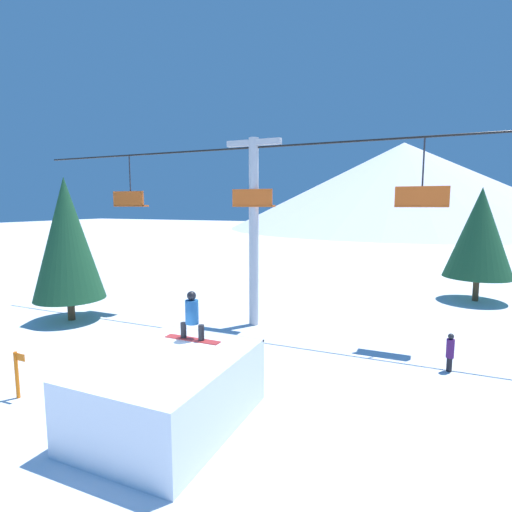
{
  "coord_description": "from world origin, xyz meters",
  "views": [
    {
      "loc": [
        6.13,
        -6.99,
        5.21
      ],
      "look_at": [
        0.68,
        5.49,
        3.46
      ],
      "focal_mm": 28.0,
      "sensor_mm": 36.0,
      "label": 1
    }
  ],
  "objects_px": {
    "pine_tree_near": "(67,239)",
    "trail_marker": "(17,373)",
    "snow_ramp": "(170,391)",
    "snowboarder": "(192,316)",
    "distant_skier": "(450,351)"
  },
  "relations": [
    {
      "from": "distant_skier",
      "to": "pine_tree_near",
      "type": "bearing_deg",
      "value": -177.78
    },
    {
      "from": "pine_tree_near",
      "to": "trail_marker",
      "type": "height_order",
      "value": "pine_tree_near"
    },
    {
      "from": "trail_marker",
      "to": "distant_skier",
      "type": "distance_m",
      "value": 12.65
    },
    {
      "from": "snowboarder",
      "to": "trail_marker",
      "type": "relative_size",
      "value": 1.21
    },
    {
      "from": "trail_marker",
      "to": "distant_skier",
      "type": "relative_size",
      "value": 1.06
    },
    {
      "from": "snowboarder",
      "to": "distant_skier",
      "type": "xyz_separation_m",
      "value": [
        6.39,
        4.78,
        -1.64
      ]
    },
    {
      "from": "trail_marker",
      "to": "snow_ramp",
      "type": "bearing_deg",
      "value": 7.11
    },
    {
      "from": "snow_ramp",
      "to": "trail_marker",
      "type": "height_order",
      "value": "snow_ramp"
    },
    {
      "from": "pine_tree_near",
      "to": "trail_marker",
      "type": "distance_m",
      "value": 8.25
    },
    {
      "from": "distant_skier",
      "to": "snow_ramp",
      "type": "bearing_deg",
      "value": -135.79
    },
    {
      "from": "pine_tree_near",
      "to": "snowboarder",
      "type": "bearing_deg",
      "value": -24.48
    },
    {
      "from": "snow_ramp",
      "to": "distant_skier",
      "type": "relative_size",
      "value": 3.4
    },
    {
      "from": "snow_ramp",
      "to": "pine_tree_near",
      "type": "relative_size",
      "value": 0.65
    },
    {
      "from": "snowboarder",
      "to": "distant_skier",
      "type": "distance_m",
      "value": 8.15
    },
    {
      "from": "snow_ramp",
      "to": "distant_skier",
      "type": "bearing_deg",
      "value": 44.21
    }
  ]
}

